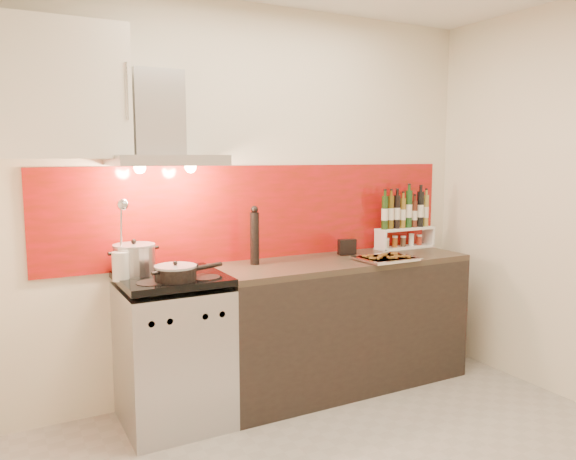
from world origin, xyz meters
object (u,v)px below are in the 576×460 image
range_stove (174,352)px  counter (341,322)px  stock_pot (134,259)px  baking_tray (386,258)px  pepper_mill (255,236)px  saute_pan (177,273)px

range_stove → counter: (1.20, 0.00, 0.01)m
stock_pot → baking_tray: stock_pot is taller
pepper_mill → stock_pot: bearing=178.9°
stock_pot → saute_pan: (0.17, -0.27, -0.05)m
counter → pepper_mill: pepper_mill is taller
range_stove → pepper_mill: (0.59, 0.11, 0.65)m
range_stove → baking_tray: bearing=-7.4°
pepper_mill → baking_tray: (0.84, -0.30, -0.17)m
counter → pepper_mill: (-0.61, 0.11, 0.64)m
saute_pan → baking_tray: saute_pan is taller
stock_pot → baking_tray: 1.65m
counter → pepper_mill: size_ratio=4.67×
stock_pot → saute_pan: stock_pot is taller
stock_pot → saute_pan: bearing=-57.8°
saute_pan → baking_tray: bearing=-1.5°
range_stove → saute_pan: (-0.01, -0.15, 0.51)m
saute_pan → range_stove: bearing=85.6°
saute_pan → pepper_mill: (0.60, 0.26, 0.13)m
baking_tray → counter: bearing=140.9°
baking_tray → stock_pot: bearing=169.1°
range_stove → baking_tray: size_ratio=2.32×
range_stove → saute_pan: 0.53m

